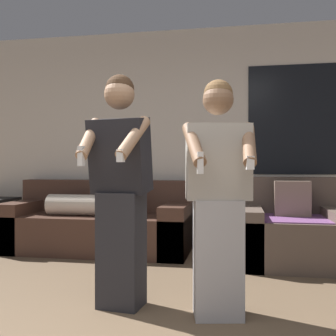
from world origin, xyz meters
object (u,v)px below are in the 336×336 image
object	(u,v)px
couch	(99,225)
person_left	(120,189)
armchair	(293,233)
person_right	(218,198)

from	to	relation	value
couch	person_left	bearing A→B (deg)	-65.21
armchair	couch	bearing A→B (deg)	174.04
armchair	person_right	size ratio (longest dim) A/B	0.62
couch	armchair	world-z (taller)	armchair
person_left	person_right	xyz separation A→B (m)	(0.69, -0.06, -0.05)
couch	person_left	distance (m)	1.99
couch	armchair	size ratio (longest dim) A/B	2.19
armchair	person_right	world-z (taller)	person_right
person_left	armchair	bearing A→B (deg)	47.81
couch	person_right	xyz separation A→B (m)	(1.49, -1.80, 0.49)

